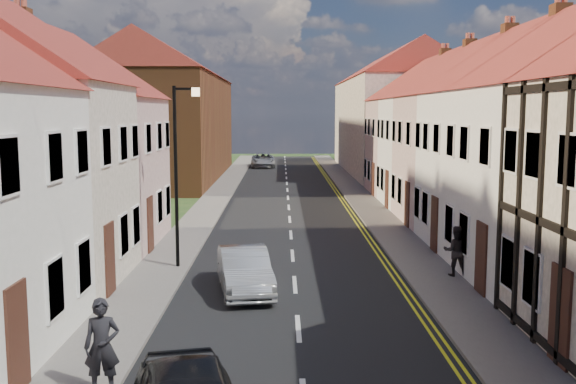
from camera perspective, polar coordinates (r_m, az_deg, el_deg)
road at (r=31.59m, az=0.15°, el=-2.46°), size 7.00×90.00×0.02m
pavement_left at (r=31.83m, az=-7.80°, el=-2.36°), size 1.80×90.00×0.12m
pavement_right at (r=31.94m, az=8.07°, el=-2.34°), size 1.80×90.00×0.12m
cottage_r_cream_mid at (r=26.50m, az=20.98°, el=4.94°), size 8.30×5.20×9.00m
cottage_r_pink at (r=31.58m, az=17.38°, el=5.35°), size 8.30×6.00×9.00m
cottage_r_white_far at (r=36.75m, az=14.79°, el=5.66°), size 8.30×5.20×9.00m
cottage_r_cream_far at (r=41.98m, az=12.84°, el=5.86°), size 8.30×6.00×9.00m
cottage_l_pink at (r=26.54m, az=-20.25°, el=4.74°), size 8.30×6.30×8.80m
block_right_far at (r=56.98m, az=9.28°, el=7.06°), size 8.30×24.20×10.50m
block_left_far at (r=51.91m, az=-10.54°, el=7.04°), size 8.30×24.20×10.50m
lamppost at (r=21.48m, az=-9.72°, el=2.39°), size 0.88×0.15×6.00m
car_mid at (r=19.01m, az=-3.90°, el=-6.97°), size 2.01×4.10×1.29m
car_distant at (r=61.45m, az=-2.23°, el=2.83°), size 2.39×4.91×1.34m
pedestrian_left at (r=12.54m, az=-16.21°, el=-13.04°), size 0.69×0.49×1.79m
pedestrian_right at (r=21.00m, az=14.69°, el=-5.09°), size 0.87×0.73×1.59m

